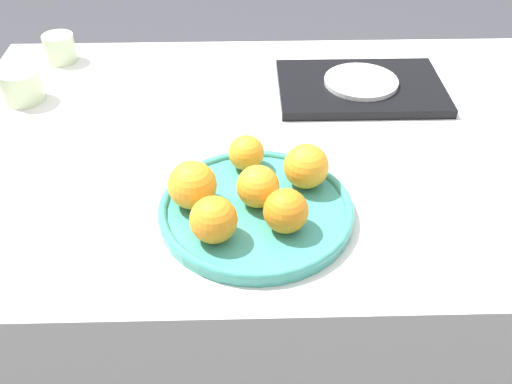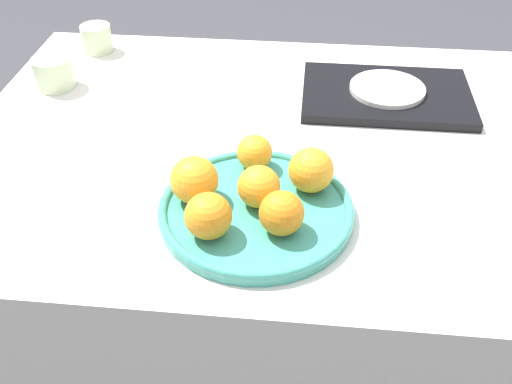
{
  "view_description": "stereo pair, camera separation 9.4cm",
  "coord_description": "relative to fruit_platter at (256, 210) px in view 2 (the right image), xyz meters",
  "views": [
    {
      "loc": [
        -0.15,
        -0.97,
        1.35
      ],
      "look_at": [
        -0.13,
        -0.23,
        0.76
      ],
      "focal_mm": 42.0,
      "sensor_mm": 36.0,
      "label": 1
    },
    {
      "loc": [
        -0.06,
        -0.97,
        1.35
      ],
      "look_at": [
        -0.13,
        -0.23,
        0.76
      ],
      "focal_mm": 42.0,
      "sensor_mm": 36.0,
      "label": 2
    }
  ],
  "objects": [
    {
      "name": "orange_3",
      "position": [
        -0.1,
        0.01,
        0.04
      ],
      "size": [
        0.08,
        0.08,
        0.08
      ],
      "color": "orange",
      "rests_on": "fruit_platter"
    },
    {
      "name": "ground_plane",
      "position": [
        0.13,
        0.23,
        -0.73
      ],
      "size": [
        12.0,
        12.0,
        0.0
      ],
      "primitive_type": "plane",
      "color": "#38383D"
    },
    {
      "name": "side_plate",
      "position": [
        0.24,
        0.41,
        0.01
      ],
      "size": [
        0.16,
        0.16,
        0.01
      ],
      "color": "silver",
      "rests_on": "serving_tray"
    },
    {
      "name": "table",
      "position": [
        0.13,
        0.23,
        -0.37
      ],
      "size": [
        1.45,
        0.89,
        0.71
      ],
      "color": "silver",
      "rests_on": "ground_plane"
    },
    {
      "name": "orange_0",
      "position": [
        0.0,
        0.01,
        0.04
      ],
      "size": [
        0.07,
        0.07,
        0.07
      ],
      "color": "orange",
      "rests_on": "fruit_platter"
    },
    {
      "name": "fruit_platter",
      "position": [
        0.0,
        0.0,
        0.0
      ],
      "size": [
        0.32,
        0.32,
        0.03
      ],
      "color": "teal",
      "rests_on": "table"
    },
    {
      "name": "orange_2",
      "position": [
        0.08,
        0.06,
        0.04
      ],
      "size": [
        0.08,
        0.08,
        0.08
      ],
      "color": "orange",
      "rests_on": "fruit_platter"
    },
    {
      "name": "orange_1",
      "position": [
        0.04,
        -0.05,
        0.04
      ],
      "size": [
        0.07,
        0.07,
        0.07
      ],
      "color": "orange",
      "rests_on": "fruit_platter"
    },
    {
      "name": "orange_5",
      "position": [
        -0.01,
        0.11,
        0.04
      ],
      "size": [
        0.06,
        0.06,
        0.06
      ],
      "color": "orange",
      "rests_on": "fruit_platter"
    },
    {
      "name": "cup_0",
      "position": [
        -0.44,
        0.58,
        0.02
      ],
      "size": [
        0.07,
        0.07,
        0.06
      ],
      "color": "beige",
      "rests_on": "table"
    },
    {
      "name": "serving_tray",
      "position": [
        0.24,
        0.41,
        -0.0
      ],
      "size": [
        0.35,
        0.24,
        0.02
      ],
      "color": "black",
      "rests_on": "table"
    },
    {
      "name": "cup_1",
      "position": [
        -0.48,
        0.39,
        0.02
      ],
      "size": [
        0.09,
        0.09,
        0.07
      ],
      "color": "beige",
      "rests_on": "table"
    },
    {
      "name": "orange_4",
      "position": [
        -0.06,
        -0.07,
        0.04
      ],
      "size": [
        0.07,
        0.07,
        0.07
      ],
      "color": "orange",
      "rests_on": "fruit_platter"
    }
  ]
}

